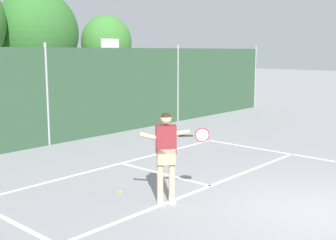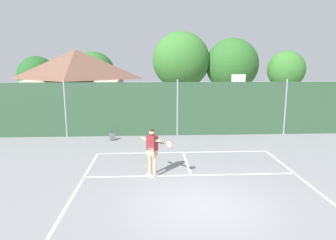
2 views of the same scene
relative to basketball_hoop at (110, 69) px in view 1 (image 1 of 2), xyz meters
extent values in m
plane|color=gray|center=(-4.00, -10.53, -2.31)|extent=(120.00, 120.00, 0.00)
cube|color=white|center=(-4.00, -5.03, -2.31)|extent=(8.20, 0.10, 0.01)
cube|color=white|center=(-4.00, -8.05, -2.31)|extent=(8.20, 0.10, 0.01)
cube|color=white|center=(-4.00, -6.57, -2.31)|extent=(0.10, 2.97, 0.01)
cube|color=#2D4C33|center=(-4.00, -1.53, -0.73)|extent=(26.00, 0.05, 3.17)
cylinder|color=#99999E|center=(-4.00, -1.53, -0.65)|extent=(0.09, 0.09, 3.32)
cylinder|color=#99999E|center=(2.50, -1.53, -0.65)|extent=(0.09, 0.09, 3.32)
cylinder|color=#99999E|center=(9.00, -1.53, -0.65)|extent=(0.09, 0.09, 3.32)
cylinder|color=#9E9EA3|center=(0.00, 0.06, -0.79)|extent=(0.12, 0.12, 3.05)
cube|color=white|center=(0.00, -0.04, 0.94)|extent=(0.90, 0.06, 0.60)
torus|color=#D85919|center=(0.00, -0.31, 0.72)|extent=(0.48, 0.48, 0.02)
cylinder|color=brown|center=(1.69, 8.07, -1.28)|extent=(0.36, 0.36, 2.07)
ellipsoid|color=#2D6628|center=(1.69, 8.07, 1.76)|extent=(4.70, 4.23, 4.70)
cylinder|color=brown|center=(6.69, 8.07, -1.22)|extent=(0.36, 0.36, 2.19)
ellipsoid|color=#38752D|center=(6.69, 8.07, 1.32)|extent=(3.39, 3.05, 3.39)
cube|color=silver|center=(-5.58, -7.95, -2.26)|extent=(0.26, 0.27, 0.10)
cube|color=silver|center=(-5.41, -8.11, -2.26)|extent=(0.26, 0.27, 0.10)
cylinder|color=tan|center=(-5.58, -7.95, -1.80)|extent=(0.13, 0.13, 0.82)
cylinder|color=tan|center=(-5.41, -8.11, -1.80)|extent=(0.13, 0.13, 0.82)
cube|color=tan|center=(-5.50, -8.03, -1.33)|extent=(0.43, 0.42, 0.32)
cube|color=maroon|center=(-5.50, -8.03, -0.99)|extent=(0.46, 0.45, 0.56)
sphere|color=tan|center=(-5.50, -8.03, -0.58)|extent=(0.22, 0.22, 0.22)
sphere|color=black|center=(-5.50, -8.03, -0.56)|extent=(0.21, 0.21, 0.21)
cylinder|color=tan|center=(-5.33, -8.15, -0.89)|extent=(0.47, 0.44, 0.17)
cylinder|color=tan|center=(-5.70, -7.84, -0.94)|extent=(0.44, 0.41, 0.22)
cylinder|color=black|center=(-5.17, -8.26, -0.94)|extent=(0.25, 0.23, 0.04)
torus|color=red|center=(-4.87, -8.46, -0.94)|extent=(0.24, 0.22, 0.30)
cylinder|color=silver|center=(-4.87, -8.46, -0.94)|extent=(0.20, 0.18, 0.26)
sphere|color=#CCE033|center=(-5.75, -6.92, -2.28)|extent=(0.07, 0.07, 0.07)
camera|label=1|loc=(-11.75, -13.65, 0.74)|focal=46.11mm
camera|label=2|loc=(-5.47, -19.07, 2.00)|focal=32.30mm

